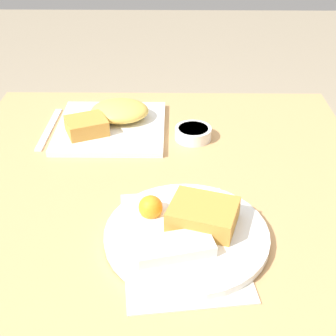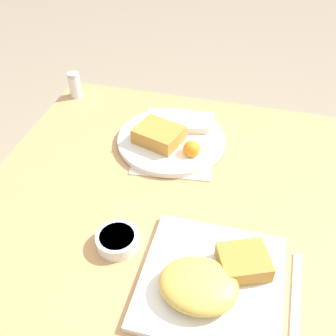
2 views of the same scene
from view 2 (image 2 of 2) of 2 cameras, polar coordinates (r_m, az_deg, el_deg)
The scene contains 8 objects.
ground_plane at distance 1.49m, azimuth 0.52°, elevation -23.17°, with size 8.00×8.00×0.00m, color gray.
dining_table at distance 0.97m, azimuth 0.74°, elevation -7.49°, with size 0.90×0.85×0.70m.
menu_card at distance 1.06m, azimuth 1.14°, elevation 3.98°, with size 0.23×0.32×0.00m.
plate_square_near at distance 0.75m, azimuth 6.26°, elevation -15.86°, with size 0.26×0.26×0.06m.
plate_oval_far at distance 1.04m, azimuth 0.36°, elevation 4.40°, with size 0.29×0.29×0.05m.
sauce_ramekin at distance 0.81m, azimuth -7.38°, elevation -10.31°, with size 0.09×0.09×0.03m.
salt_shaker at distance 1.26m, azimuth -13.35°, elevation 11.44°, with size 0.04×0.04×0.08m.
butter_knife at distance 0.78m, azimuth 18.06°, elevation -17.97°, with size 0.02×0.21×0.00m.
Camera 2 is at (0.15, -0.62, 1.35)m, focal length 42.00 mm.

